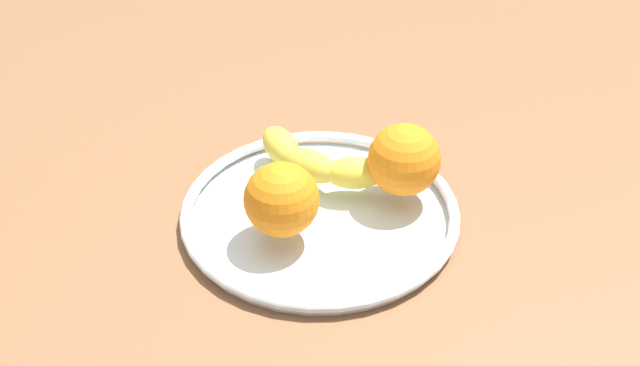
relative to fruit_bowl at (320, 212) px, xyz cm
name	(u,v)px	position (x,y,z in cm)	size (l,w,h in cm)	color
ground_plane	(320,233)	(0.00, 0.00, -2.92)	(167.94, 167.94, 4.00)	brown
fruit_bowl	(320,212)	(0.00, 0.00, 0.00)	(29.93, 29.93, 1.80)	silver
banana	(318,162)	(-1.74, 5.31, 2.67)	(17.31, 9.15, 3.57)	yellow
orange_back_right	(282,199)	(-2.64, -4.76, 4.72)	(7.68, 7.68, 7.68)	orange
orange_front_left	(404,160)	(7.85, 5.23, 4.82)	(7.88, 7.88, 7.88)	orange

